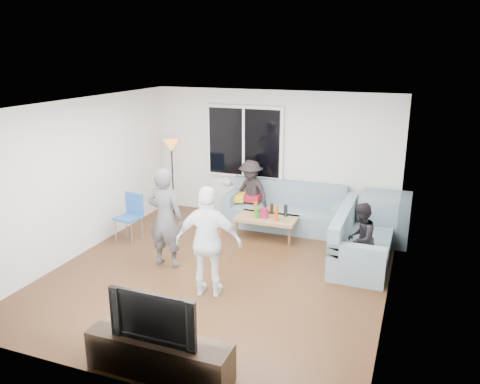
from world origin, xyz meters
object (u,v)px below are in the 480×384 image
at_px(side_chair, 128,218).
at_px(spectator_back, 251,192).
at_px(tv_console, 160,356).
at_px(coffee_table, 267,227).
at_px(floor_lamp, 173,177).
at_px(sofa_right_section, 364,236).
at_px(player_left, 165,218).
at_px(spectator_right, 360,239).
at_px(television, 157,314).
at_px(player_right, 209,242).
at_px(sofa_back_section, 284,206).

height_order(side_chair, spectator_back, spectator_back).
xyz_separation_m(spectator_back, tv_console, (0.69, -4.80, -0.42)).
distance_m(coffee_table, floor_lamp, 2.45).
distance_m(sofa_right_section, player_left, 3.23).
bearing_deg(sofa_right_section, side_chair, 98.98).
bearing_deg(coffee_table, side_chair, -155.53).
distance_m(side_chair, player_left, 1.37).
height_order(spectator_right, television, spectator_right).
distance_m(player_right, television, 1.81).
bearing_deg(spectator_back, player_right, -62.86).
bearing_deg(spectator_back, side_chair, -116.84).
bearing_deg(side_chair, player_left, -19.87).
height_order(player_left, spectator_back, player_left).
height_order(sofa_back_section, tv_console, sofa_back_section).
relative_size(spectator_right, tv_console, 0.71).
distance_m(spectator_back, tv_console, 4.87).
distance_m(sofa_right_section, coffee_table, 1.84).
height_order(player_right, spectator_right, player_right).
bearing_deg(spectator_right, side_chair, -79.28).
bearing_deg(sofa_back_section, sofa_right_section, -32.30).
relative_size(coffee_table, tv_console, 0.69).
relative_size(player_right, tv_console, 0.99).
bearing_deg(spectator_right, television, -18.41).
bearing_deg(sofa_back_section, player_right, -94.78).
distance_m(side_chair, spectator_right, 4.07).
bearing_deg(spectator_back, tv_console, -63.38).
distance_m(spectator_back, television, 4.85).
distance_m(player_right, spectator_right, 2.38).
xyz_separation_m(sofa_right_section, tv_console, (-1.66, -3.74, -0.20)).
relative_size(side_chair, television, 0.87).
xyz_separation_m(player_right, spectator_back, (-0.46, 3.01, -0.16)).
height_order(coffee_table, spectator_back, spectator_back).
distance_m(coffee_table, spectator_back, 0.97).
relative_size(sofa_right_section, floor_lamp, 1.28).
height_order(sofa_back_section, side_chair, side_chair).
bearing_deg(television, coffee_table, 91.76).
bearing_deg(spectator_right, sofa_back_section, -124.45).
xyz_separation_m(side_chair, floor_lamp, (0.00, 1.69, 0.35)).
xyz_separation_m(floor_lamp, player_left, (1.14, -2.34, 0.02)).
distance_m(sofa_back_section, television, 4.78).
bearing_deg(side_chair, coffee_table, 34.42).
relative_size(sofa_back_section, coffee_table, 2.09).
relative_size(player_right, television, 1.62).
bearing_deg(player_right, floor_lamp, -64.54).
bearing_deg(television, player_right, 97.26).
xyz_separation_m(sofa_back_section, spectator_right, (1.64, -1.53, 0.14)).
xyz_separation_m(sofa_right_section, player_right, (-1.89, -1.94, 0.37)).
relative_size(floor_lamp, spectator_back, 1.22).
height_order(sofa_right_section, floor_lamp, floor_lamp).
height_order(sofa_right_section, player_left, player_left).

